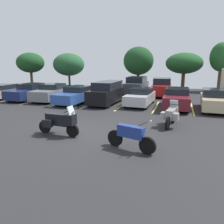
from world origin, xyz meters
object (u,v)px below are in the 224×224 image
object	(u,v)px
car_tan	(1,92)
car_grey	(51,93)
car_navy	(29,92)
car_far_white	(112,88)
car_silver	(140,97)
car_far_red	(162,87)
car_maroon	(177,98)
car_champagne	(214,100)
motorcycle_third	(171,115)
car_far_charcoal	(136,86)
motorcycle_second	(131,136)
motorcycle_touring	(60,121)
car_blue	(77,95)
car_black	(106,93)

from	to	relation	value
car_tan	car_grey	world-z (taller)	car_grey
car_navy	car_far_white	bearing A→B (deg)	41.26
car_silver	car_far_red	bearing A→B (deg)	78.15
car_maroon	car_far_white	distance (m)	9.20
car_champagne	motorcycle_third	bearing A→B (deg)	-118.47
car_navy	car_far_charcoal	xyz separation A→B (m)	(9.17, 5.87, 0.25)
car_grey	motorcycle_third	bearing A→B (deg)	-27.18
motorcycle_second	car_tan	world-z (taller)	car_tan
car_grey	car_maroon	bearing A→B (deg)	-1.21
car_grey	car_tan	bearing A→B (deg)	-174.45
car_far_red	car_far_white	bearing A→B (deg)	-177.97
car_champagne	car_grey	bearing A→B (deg)	178.50
car_tan	car_maroon	world-z (taller)	car_maroon
motorcycle_touring	car_tan	distance (m)	13.75
car_tan	car_far_charcoal	size ratio (longest dim) A/B	1.09
motorcycle_touring	car_blue	xyz separation A→B (m)	(-3.08, 8.23, 0.02)
motorcycle_third	car_silver	size ratio (longest dim) A/B	0.49
motorcycle_second	car_champagne	xyz separation A→B (m)	(4.20, 9.21, 0.16)
car_tan	car_maroon	distance (m)	16.21
car_blue	car_silver	xyz separation A→B (m)	(5.43, 0.54, -0.01)
motorcycle_second	car_navy	distance (m)	15.30
motorcycle_second	car_tan	distance (m)	17.20
motorcycle_touring	car_champagne	distance (m)	11.44
car_far_red	car_maroon	bearing A→B (deg)	-75.46
motorcycle_second	car_silver	bearing A→B (deg)	97.46
car_blue	car_far_charcoal	bearing A→B (deg)	58.37
motorcycle_second	motorcycle_third	distance (m)	4.23
motorcycle_third	car_far_red	xyz separation A→B (m)	(-1.39, 11.50, 0.28)
car_far_white	car_far_red	distance (m)	5.40
motorcycle_touring	car_far_red	xyz separation A→B (m)	(3.58, 14.66, 0.24)
car_blue	car_black	distance (m)	2.62
car_black	car_champagne	distance (m)	8.29
motorcycle_second	car_blue	xyz separation A→B (m)	(-6.68, 9.06, 0.12)
car_maroon	car_far_white	xyz separation A→B (m)	(-7.00, 5.98, -0.01)
car_tan	car_maroon	size ratio (longest dim) A/B	1.02
car_grey	car_silver	world-z (taller)	car_grey
motorcycle_touring	car_far_charcoal	size ratio (longest dim) A/B	0.49
car_grey	car_champagne	size ratio (longest dim) A/B	1.04
car_silver	motorcycle_touring	bearing A→B (deg)	-104.97
motorcycle_second	car_blue	distance (m)	11.26
motorcycle_second	car_far_white	distance (m)	16.24
motorcycle_touring	motorcycle_third	world-z (taller)	motorcycle_touring
motorcycle_third	car_maroon	distance (m)	5.34
car_maroon	car_far_charcoal	distance (m)	7.53
car_far_white	motorcycle_third	bearing A→B (deg)	-59.03
car_champagne	car_far_red	bearing A→B (deg)	123.81
car_navy	motorcycle_second	bearing A→B (deg)	-39.03
car_far_white	car_navy	bearing A→B (deg)	-138.74
car_grey	car_black	size ratio (longest dim) A/B	0.99
car_champagne	car_maroon	bearing A→B (deg)	177.24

